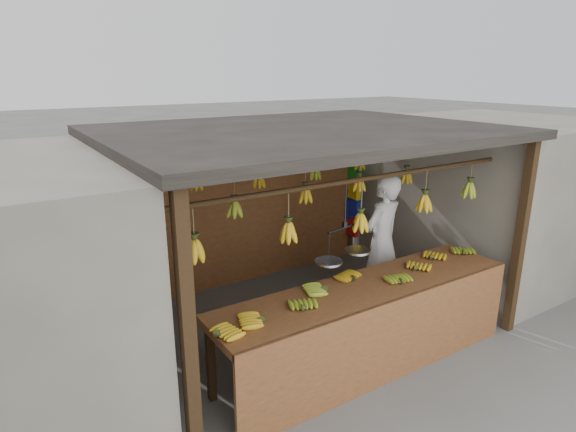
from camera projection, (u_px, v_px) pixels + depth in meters
ground at (301, 321)px, 6.00m from camera, size 80.00×80.00×0.00m
stall at (287, 161)px, 5.69m from camera, size 4.30×3.30×2.40m
neighbor_right at (491, 194)px, 7.53m from camera, size 3.00×3.00×2.30m
counter at (375, 308)px, 4.84m from camera, size 3.54×0.78×0.96m
hanging_bananas at (303, 195)px, 5.53m from camera, size 3.62×2.22×0.39m
balance_scale at (344, 252)px, 4.73m from camera, size 0.68×0.33×0.77m
vendor at (382, 241)px, 6.26m from camera, size 0.72×0.55×1.75m
bag_bundles at (354, 199)px, 7.80m from camera, size 0.08×0.26×1.22m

